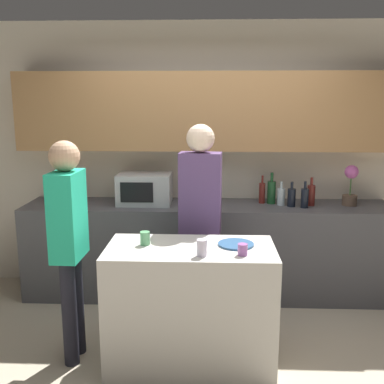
{
  "coord_description": "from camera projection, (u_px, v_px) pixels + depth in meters",
  "views": [
    {
      "loc": [
        0.01,
        -2.9,
        1.94
      ],
      "look_at": [
        -0.12,
        0.41,
        1.26
      ],
      "focal_mm": 42.0,
      "sensor_mm": 36.0,
      "label": 1
    }
  ],
  "objects": [
    {
      "name": "microwave",
      "position": [
        145.0,
        189.0,
        4.43
      ],
      "size": [
        0.52,
        0.39,
        0.3
      ],
      "color": "#B7BABC",
      "rests_on": "back_counter"
    },
    {
      "name": "bottle_1",
      "position": [
        271.0,
        192.0,
        4.43
      ],
      "size": [
        0.08,
        0.08,
        0.31
      ],
      "color": "#194723",
      "rests_on": "back_counter"
    },
    {
      "name": "cup_0",
      "position": [
        243.0,
        249.0,
        3.03
      ],
      "size": [
        0.07,
        0.07,
        0.08
      ],
      "color": "#A25EAB",
      "rests_on": "kitchen_island"
    },
    {
      "name": "back_wall",
      "position": [
        209.0,
        140.0,
        4.54
      ],
      "size": [
        6.4,
        0.4,
        2.7
      ],
      "color": "beige",
      "rests_on": "ground_plane"
    },
    {
      "name": "bottle_0",
      "position": [
        262.0,
        193.0,
        4.45
      ],
      "size": [
        0.06,
        0.06,
        0.28
      ],
      "color": "maroon",
      "rests_on": "back_counter"
    },
    {
      "name": "person_center",
      "position": [
        69.0,
        233.0,
        3.24
      ],
      "size": [
        0.22,
        0.35,
        1.66
      ],
      "rotation": [
        0.0,
        0.0,
        -1.6
      ],
      "color": "black",
      "rests_on": "ground_plane"
    },
    {
      "name": "bottle_4",
      "position": [
        305.0,
        198.0,
        4.26
      ],
      "size": [
        0.07,
        0.07,
        0.26
      ],
      "color": "black",
      "rests_on": "back_counter"
    },
    {
      "name": "bottle_3",
      "position": [
        292.0,
        197.0,
        4.31
      ],
      "size": [
        0.08,
        0.08,
        0.24
      ],
      "color": "black",
      "rests_on": "back_counter"
    },
    {
      "name": "bottle_5",
      "position": [
        311.0,
        195.0,
        4.35
      ],
      "size": [
        0.08,
        0.08,
        0.28
      ],
      "color": "maroon",
      "rests_on": "back_counter"
    },
    {
      "name": "bottle_2",
      "position": [
        281.0,
        196.0,
        4.37
      ],
      "size": [
        0.07,
        0.07,
        0.23
      ],
      "color": "silver",
      "rests_on": "back_counter"
    },
    {
      "name": "ground_plane",
      "position": [
        206.0,
        374.0,
        3.23
      ],
      "size": [
        14.0,
        14.0,
        0.0
      ],
      "primitive_type": "plane",
      "color": "#BCAD93"
    },
    {
      "name": "cup_1",
      "position": [
        202.0,
        248.0,
        3.0
      ],
      "size": [
        0.07,
        0.07,
        0.12
      ],
      "color": "silver",
      "rests_on": "kitchen_island"
    },
    {
      "name": "plate_on_island",
      "position": [
        236.0,
        244.0,
        3.24
      ],
      "size": [
        0.26,
        0.26,
        0.01
      ],
      "color": "#2D5684",
      "rests_on": "kitchen_island"
    },
    {
      "name": "back_counter",
      "position": [
        208.0,
        250.0,
        4.49
      ],
      "size": [
        3.6,
        0.62,
        0.93
      ],
      "color": "#4C4C51",
      "rests_on": "ground_plane"
    },
    {
      "name": "person_left",
      "position": [
        200.0,
        209.0,
        3.72
      ],
      "size": [
        0.36,
        0.23,
        1.75
      ],
      "rotation": [
        0.0,
        0.0,
        -3.24
      ],
      "color": "black",
      "rests_on": "ground_plane"
    },
    {
      "name": "toaster",
      "position": [
        67.0,
        194.0,
        4.47
      ],
      "size": [
        0.26,
        0.16,
        0.18
      ],
      "color": "#B21E19",
      "rests_on": "back_counter"
    },
    {
      "name": "potted_plant",
      "position": [
        351.0,
        185.0,
        4.34
      ],
      "size": [
        0.14,
        0.14,
        0.39
      ],
      "color": "brown",
      "rests_on": "back_counter"
    },
    {
      "name": "kitchen_island",
      "position": [
        191.0,
        306.0,
        3.29
      ],
      "size": [
        1.21,
        0.61,
        0.91
      ],
      "color": "beige",
      "rests_on": "ground_plane"
    },
    {
      "name": "cup_2",
      "position": [
        145.0,
        238.0,
        3.24
      ],
      "size": [
        0.07,
        0.07,
        0.1
      ],
      "color": "#5DAB6F",
      "rests_on": "kitchen_island"
    }
  ]
}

